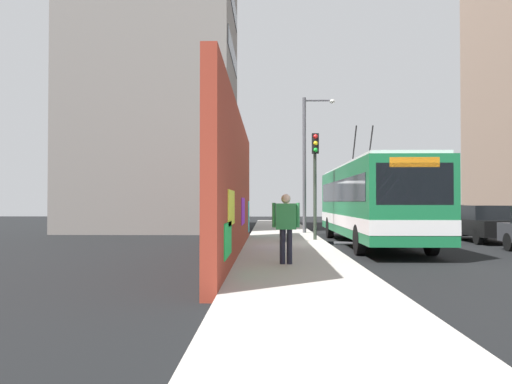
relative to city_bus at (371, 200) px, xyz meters
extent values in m
plane|color=black|center=(-0.74, 1.80, -1.80)|extent=(80.00, 80.00, 0.00)
cube|color=#ADA8A0|center=(-0.74, 3.40, -1.72)|extent=(48.00, 3.20, 0.15)
cube|color=maroon|center=(-4.21, 5.15, 0.46)|extent=(15.05, 0.30, 4.51)
cube|color=#33D8E5|center=(2.34, 4.99, -0.72)|extent=(0.91, 0.02, 1.39)
cube|color=green|center=(-9.48, 4.99, -0.87)|extent=(1.87, 0.02, 0.74)
cube|color=yellow|center=(-8.46, 4.99, -0.20)|extent=(1.99, 0.02, 0.82)
cube|color=#8C19D8|center=(-2.81, 4.99, -0.38)|extent=(2.04, 0.02, 0.92)
cube|color=gray|center=(10.39, 11.00, 6.43)|extent=(9.12, 9.42, 16.45)
cube|color=black|center=(10.39, 6.27, 2.60)|extent=(7.75, 0.04, 1.10)
cube|color=black|center=(10.39, 6.27, 5.80)|extent=(7.75, 0.04, 1.10)
cube|color=black|center=(10.39, 6.27, 9.00)|extent=(7.75, 0.04, 1.10)
cube|color=black|center=(10.39, 6.27, 12.20)|extent=(7.75, 0.04, 1.10)
cube|color=#19723F|center=(0.01, 0.00, -0.02)|extent=(12.21, 2.55, 2.65)
cube|color=silver|center=(0.01, 0.00, 1.37)|extent=(11.73, 2.35, 0.12)
cube|color=white|center=(0.01, 0.00, -0.80)|extent=(12.23, 2.57, 0.44)
cube|color=black|center=(-6.08, 0.00, 0.45)|extent=(0.04, 2.17, 1.19)
cube|color=black|center=(0.01, 0.00, 0.38)|extent=(11.24, 2.58, 0.85)
cube|color=orange|center=(-6.07, 0.00, 1.06)|extent=(0.06, 1.40, 0.28)
cylinder|color=black|center=(1.84, -0.35, 2.21)|extent=(1.43, 0.06, 2.00)
cylinder|color=black|center=(1.84, 0.35, 2.21)|extent=(1.43, 0.06, 2.00)
cylinder|color=black|center=(-3.90, -1.16, -1.30)|extent=(1.00, 0.28, 1.00)
cylinder|color=black|center=(-3.90, 1.16, -1.30)|extent=(1.00, 0.28, 1.00)
cylinder|color=black|center=(3.91, -1.16, -1.30)|extent=(1.00, 0.28, 1.00)
cylinder|color=black|center=(3.91, 1.16, -1.30)|extent=(1.00, 0.28, 1.00)
cylinder|color=black|center=(-2.41, -4.38, -1.48)|extent=(0.64, 0.22, 0.64)
cube|color=black|center=(1.88, -5.20, -1.15)|extent=(4.85, 1.81, 0.66)
cube|color=black|center=(1.98, -5.20, -0.52)|extent=(2.91, 1.63, 0.60)
cylinder|color=black|center=(0.28, -4.40, -1.48)|extent=(0.64, 0.22, 0.64)
cylinder|color=black|center=(3.48, -6.00, -1.48)|extent=(0.64, 0.22, 0.64)
cylinder|color=black|center=(3.48, -4.40, -1.48)|extent=(0.64, 0.22, 0.64)
cube|color=white|center=(7.23, -5.20, -1.15)|extent=(4.16, 1.91, 0.66)
cube|color=black|center=(7.31, -5.20, -0.52)|extent=(2.50, 1.72, 0.60)
cylinder|color=black|center=(5.85, -6.06, -1.48)|extent=(0.64, 0.22, 0.64)
cylinder|color=black|center=(5.85, -4.34, -1.48)|extent=(0.64, 0.22, 0.64)
cylinder|color=black|center=(8.60, -6.06, -1.48)|extent=(0.64, 0.22, 0.64)
cylinder|color=black|center=(8.60, -4.34, -1.48)|extent=(0.64, 0.22, 0.64)
cylinder|color=#595960|center=(-0.35, 3.31, -1.25)|extent=(0.14, 0.14, 0.79)
cylinder|color=#595960|center=(-0.35, 3.47, -1.25)|extent=(0.14, 0.14, 0.79)
cube|color=#BF3333|center=(-0.35, 3.39, -0.56)|extent=(0.22, 0.46, 0.59)
cylinder|color=#BF3333|center=(-0.35, 3.11, -0.53)|extent=(0.09, 0.09, 0.56)
cylinder|color=#BF3333|center=(-0.35, 3.67, -0.53)|extent=(0.09, 0.09, 0.56)
sphere|color=tan|center=(-0.35, 3.39, -0.16)|extent=(0.21, 0.21, 0.21)
cube|color=#593319|center=(-0.35, 3.74, -0.81)|extent=(0.14, 0.10, 0.24)
cylinder|color=#1E1E2D|center=(-7.48, 3.58, -1.20)|extent=(0.14, 0.14, 0.88)
cylinder|color=#1E1E2D|center=(-7.48, 3.76, -1.20)|extent=(0.14, 0.14, 0.88)
cube|color=#338C4C|center=(-7.48, 3.67, -0.43)|extent=(0.22, 0.51, 0.66)
cylinder|color=#338C4C|center=(-7.48, 3.36, -0.40)|extent=(0.09, 0.09, 0.63)
cylinder|color=#338C4C|center=(-7.48, 3.98, -0.40)|extent=(0.09, 0.09, 0.63)
sphere|color=beige|center=(-7.48, 3.67, 0.02)|extent=(0.24, 0.24, 0.24)
cylinder|color=#2D382D|center=(0.86, 2.15, 0.59)|extent=(0.14, 0.14, 4.47)
cube|color=black|center=(0.64, 2.15, 2.37)|extent=(0.20, 0.28, 0.84)
sphere|color=red|center=(0.53, 2.15, 2.65)|extent=(0.18, 0.18, 0.18)
sphere|color=yellow|center=(0.53, 2.15, 2.37)|extent=(0.18, 0.18, 0.18)
sphere|color=green|center=(0.53, 2.15, 2.09)|extent=(0.18, 0.18, 0.18)
cylinder|color=#4C4C51|center=(5.59, 2.25, 1.84)|extent=(0.18, 0.18, 6.97)
cylinder|color=#4C4C51|center=(5.59, 1.53, 5.17)|extent=(0.10, 1.45, 0.10)
ellipsoid|color=silver|center=(5.59, 0.80, 5.12)|extent=(0.44, 0.28, 0.20)
cylinder|color=black|center=(0.95, 1.20, -1.79)|extent=(1.69, 1.69, 0.00)
camera|label=1|loc=(-20.33, 4.13, -0.06)|focal=35.36mm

